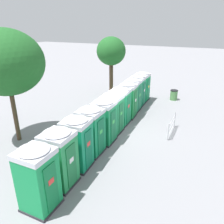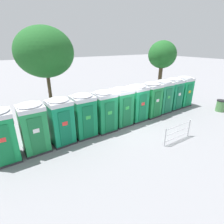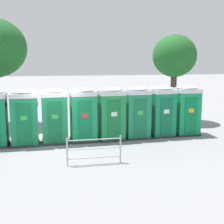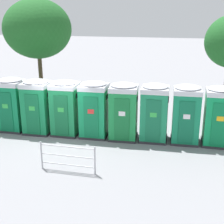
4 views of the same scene
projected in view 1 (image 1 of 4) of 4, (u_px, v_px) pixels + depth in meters
The scene contains 16 objects.
ground_plane at pixel (116, 132), 13.83m from camera, with size 120.00×120.00×0.00m, color gray.
portapotty_0 at pixel (38, 178), 7.71m from camera, with size 1.19×1.23×2.54m.
portapotty_1 at pixel (59, 158), 8.88m from camera, with size 1.26×1.26×2.54m.
portapotty_2 at pixel (77, 143), 10.02m from camera, with size 1.27×1.30×2.54m.
portapotty_3 at pixel (91, 131), 11.18m from camera, with size 1.26×1.24×2.54m.
portapotty_4 at pixel (104, 121), 12.28m from camera, with size 1.28×1.25×2.54m.
portapotty_5 at pixel (113, 113), 13.45m from camera, with size 1.23×1.23×2.54m.
portapotty_6 at pixel (120, 106), 14.60m from camera, with size 1.28×1.25×2.54m.
portapotty_7 at pixel (128, 100), 15.73m from camera, with size 1.33×1.30×2.54m.
portapotty_8 at pixel (133, 95), 16.90m from camera, with size 1.23×1.23×2.54m.
portapotty_9 at pixel (137, 90), 18.06m from camera, with size 1.24×1.26×2.54m.
portapotty_10 at pixel (142, 86), 19.20m from camera, with size 1.23×1.22×2.54m.
street_tree_0 at pixel (6, 63), 11.28m from camera, with size 3.97×3.97×6.23m.
street_tree_1 at pixel (111, 52), 20.08m from camera, with size 2.68×2.68×5.37m.
trash_can at pixel (174, 95), 19.62m from camera, with size 0.67×0.67×0.91m.
event_barrier at pixel (172, 125), 13.48m from camera, with size 2.06×0.09×1.05m.
Camera 1 is at (-11.21, -5.22, 6.33)m, focal length 35.00 mm.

